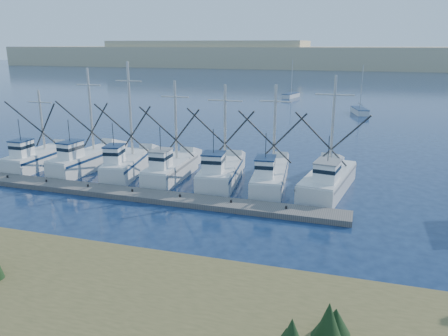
{
  "coord_description": "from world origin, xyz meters",
  "views": [
    {
      "loc": [
        6.39,
        -22.69,
        11.42
      ],
      "look_at": [
        -2.9,
        8.0,
        2.28
      ],
      "focal_mm": 35.0,
      "sensor_mm": 36.0,
      "label": 1
    }
  ],
  "objects": [
    {
      "name": "ground",
      "position": [
        0.0,
        0.0,
        0.0
      ],
      "size": [
        500.0,
        500.0,
        0.0
      ],
      "primitive_type": "plane",
      "color": "#0C1C39",
      "rests_on": "ground"
    },
    {
      "name": "floating_dock",
      "position": [
        -8.68,
        5.85,
        0.21
      ],
      "size": [
        30.95,
        2.56,
        0.41
      ],
      "primitive_type": "cube",
      "rotation": [
        0.0,
        0.0,
        -0.02
      ],
      "color": "#67625C",
      "rests_on": "ground"
    },
    {
      "name": "dune_ridge",
      "position": [
        0.0,
        210.0,
        5.0
      ],
      "size": [
        360.0,
        60.0,
        10.0
      ],
      "primitive_type": "cube",
      "color": "tan",
      "rests_on": "ground"
    },
    {
      "name": "trawler_fleet",
      "position": [
        -7.82,
        10.89,
        0.99
      ],
      "size": [
        30.42,
        9.16,
        9.95
      ],
      "color": "silver",
      "rests_on": "ground"
    },
    {
      "name": "sailboat_near",
      "position": [
        7.04,
        54.43,
        0.49
      ],
      "size": [
        3.12,
        6.0,
        8.1
      ],
      "rotation": [
        0.0,
        0.0,
        0.24
      ],
      "color": "silver",
      "rests_on": "ground"
    },
    {
      "name": "sailboat_far",
      "position": [
        -7.54,
        74.29,
        0.49
      ],
      "size": [
        3.22,
        6.02,
        8.1
      ],
      "rotation": [
        0.0,
        0.0,
        -0.25
      ],
      "color": "silver",
      "rests_on": "ground"
    }
  ]
}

